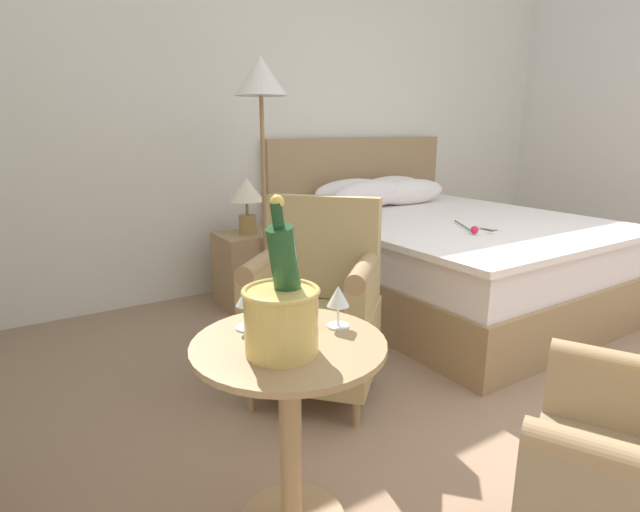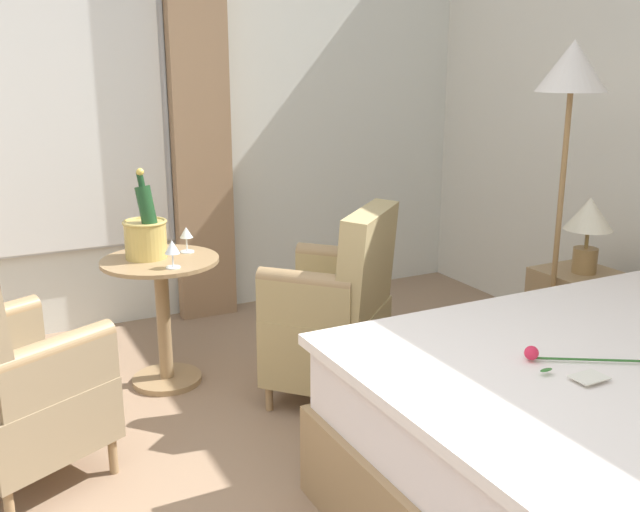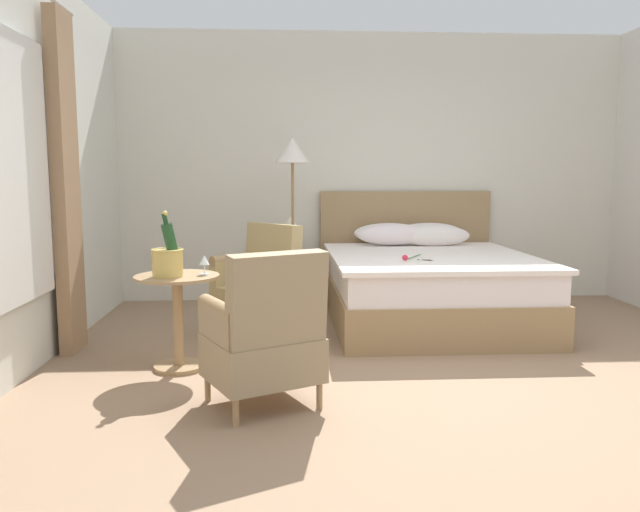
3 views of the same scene
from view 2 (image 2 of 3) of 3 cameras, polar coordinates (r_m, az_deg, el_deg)
The scene contains 10 objects.
wall_window_side at distance 4.43m, azimuth -23.11°, elevation 11.59°, with size 0.27×5.99×2.85m.
nightstand at distance 4.08m, azimuth 19.99°, elevation -4.81°, with size 0.46×0.39×0.53m.
bedside_lamp at distance 3.94m, azimuth 20.70°, elevation 2.58°, with size 0.25×0.25×0.40m.
floor_lamp_brass at distance 3.68m, azimuth 19.37°, elevation 11.82°, with size 0.34×0.34×1.71m.
side_table_round at distance 3.69m, azimuth -12.45°, elevation -4.14°, with size 0.58×0.58×0.66m.
champagne_bucket at distance 3.61m, azimuth -13.77°, elevation 1.80°, with size 0.22×0.22×0.45m.
wine_glass_near_bucket at distance 3.41m, azimuth -11.74°, elevation 0.59°, with size 0.07×0.07×0.14m.
wine_glass_near_edge at distance 3.68m, azimuth -10.65°, elevation 1.69°, with size 0.07×0.07×0.13m.
armchair_by_window at distance 3.44m, azimuth 1.21°, elevation -4.72°, with size 0.76×0.76×0.96m.
armchair_facing_bed at distance 3.00m, azimuth -23.95°, elevation -9.26°, with size 0.77×0.75×0.93m.
Camera 2 is at (1.69, -0.34, 1.60)m, focal length 40.00 mm.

